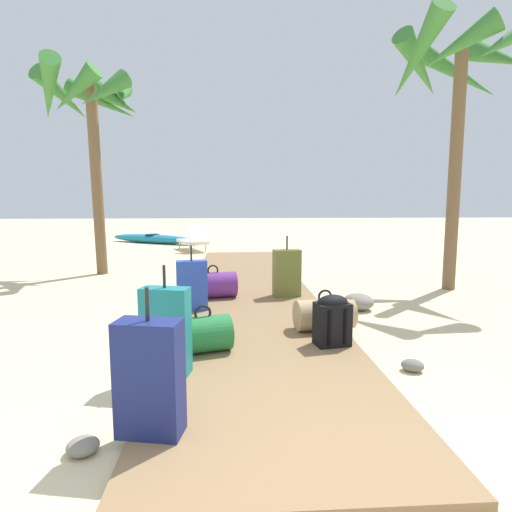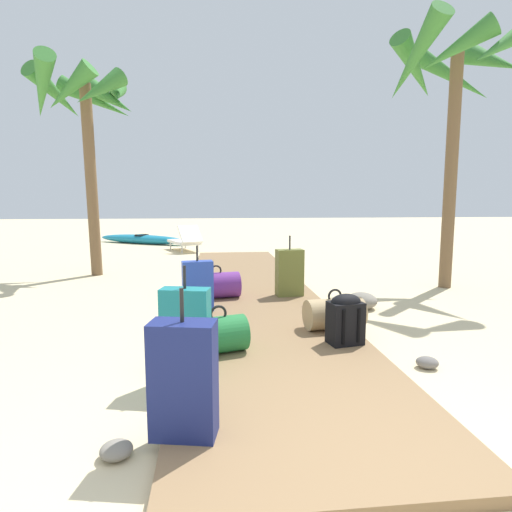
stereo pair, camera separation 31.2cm
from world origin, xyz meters
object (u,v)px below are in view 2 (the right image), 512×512
object	(u,v)px
lounge_chair	(185,240)
duffel_bag_tan	(334,313)
suitcase_blue	(198,286)
palm_tree_far_right	(453,75)
suitcase_olive	(289,273)
backpack_black	(345,318)
palm_tree_far_left	(84,105)
duffel_bag_green	(219,334)
suitcase_teal	(186,332)
kayak	(142,239)
duffel_bag_purple	(216,285)
suitcase_navy	(184,380)

from	to	relation	value
lounge_chair	duffel_bag_tan	bearing A→B (deg)	-75.38
suitcase_blue	palm_tree_far_right	xyz separation A→B (m)	(4.16, 1.45, 3.13)
suitcase_blue	suitcase_olive	size ratio (longest dim) A/B	0.94
backpack_black	palm_tree_far_left	world-z (taller)	palm_tree_far_left
backpack_black	palm_tree_far_right	bearing A→B (deg)	47.17
duffel_bag_green	suitcase_teal	xyz separation A→B (m)	(-0.27, -0.47, 0.19)
duffel_bag_green	suitcase_teal	bearing A→B (deg)	-119.69
kayak	suitcase_teal	bearing A→B (deg)	-79.26
lounge_chair	kayak	size ratio (longest dim) A/B	0.48
palm_tree_far_left	duffel_bag_green	bearing A→B (deg)	-63.18
duffel_bag_green	suitcase_blue	distance (m)	1.56
palm_tree_far_right	lounge_chair	size ratio (longest dim) A/B	2.63
backpack_black	lounge_chair	size ratio (longest dim) A/B	0.30
palm_tree_far_right	kayak	size ratio (longest dim) A/B	1.26
palm_tree_far_left	suitcase_teal	bearing A→B (deg)	-67.75
duffel_bag_purple	kayak	world-z (taller)	duffel_bag_purple
duffel_bag_green	kayak	distance (m)	11.34
palm_tree_far_left	palm_tree_far_right	bearing A→B (deg)	-16.06
suitcase_blue	duffel_bag_tan	xyz separation A→B (m)	(1.53, -0.93, -0.15)
suitcase_blue	backpack_black	xyz separation A→B (m)	(1.49, -1.42, -0.06)
kayak	suitcase_blue	bearing A→B (deg)	-76.88
suitcase_navy	lounge_chair	bearing A→B (deg)	93.36
suitcase_olive	suitcase_blue	bearing A→B (deg)	-151.38
suitcase_blue	suitcase_navy	world-z (taller)	suitcase_navy
duffel_bag_purple	kayak	bearing A→B (deg)	105.58
suitcase_olive	lounge_chair	distance (m)	6.73
backpack_black	kayak	world-z (taller)	backpack_black
duffel_bag_green	palm_tree_far_left	size ratio (longest dim) A/B	0.14
suitcase_navy	suitcase_teal	xyz separation A→B (m)	(-0.04, 0.91, 0.00)
suitcase_navy	lounge_chair	distance (m)	10.10
suitcase_teal	duffel_bag_purple	bearing A→B (deg)	84.11
suitcase_navy	kayak	world-z (taller)	suitcase_navy
palm_tree_far_right	palm_tree_far_left	bearing A→B (deg)	163.94
palm_tree_far_right	kayak	bearing A→B (deg)	128.28
duffel_bag_purple	backpack_black	bearing A→B (deg)	-59.47
suitcase_navy	palm_tree_far_left	bearing A→B (deg)	109.58
duffel_bag_purple	suitcase_olive	distance (m)	1.10
duffel_bag_tan	lounge_chair	distance (m)	8.37
palm_tree_far_right	backpack_black	bearing A→B (deg)	-132.83
palm_tree_far_right	palm_tree_far_left	distance (m)	6.62
palm_tree_far_right	duffel_bag_tan	bearing A→B (deg)	-137.84
suitcase_teal	suitcase_olive	xyz separation A→B (m)	(1.37, 2.73, -0.01)
suitcase_blue	backpack_black	size ratio (longest dim) A/B	1.68
duffel_bag_tan	suitcase_blue	bearing A→B (deg)	148.77
suitcase_navy	lounge_chair	xyz separation A→B (m)	(-0.59, 10.09, -0.11)
duffel_bag_purple	lounge_chair	world-z (taller)	lounge_chair
suitcase_olive	palm_tree_far_right	world-z (taller)	palm_tree_far_right
lounge_chair	palm_tree_far_right	bearing A→B (deg)	-50.34
kayak	suitcase_olive	bearing A→B (deg)	-68.01
suitcase_blue	palm_tree_far_left	xyz separation A→B (m)	(-2.20, 3.28, 2.90)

